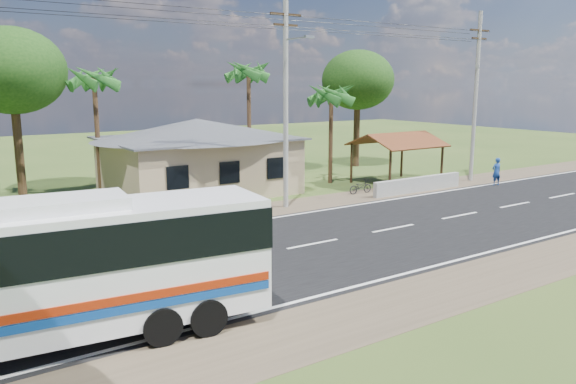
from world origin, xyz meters
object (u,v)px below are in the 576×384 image
(waiting_shed, at_px, (397,142))
(person, at_px, (496,172))
(coach_bus, at_px, (22,268))
(motorcycle, at_px, (360,187))

(waiting_shed, bearing_deg, person, -40.56)
(coach_bus, bearing_deg, person, 21.75)
(coach_bus, xyz_separation_m, motorcycle, (19.97, 10.76, -1.71))
(waiting_shed, height_order, person, waiting_shed)
(motorcycle, height_order, person, person)
(coach_bus, xyz_separation_m, person, (29.06, 8.03, -1.24))
(coach_bus, distance_m, motorcycle, 22.75)
(person, bearing_deg, coach_bus, 26.59)
(waiting_shed, relative_size, coach_bus, 0.43)
(motorcycle, relative_size, person, 0.89)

